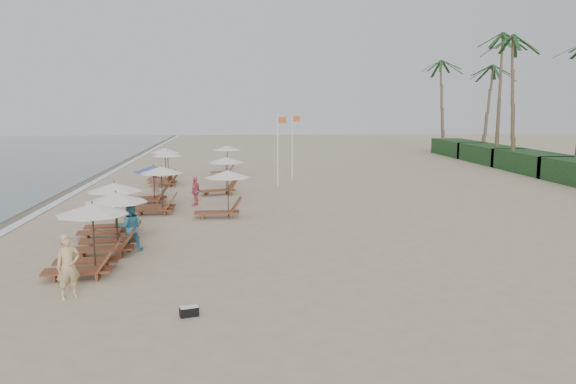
{
  "coord_description": "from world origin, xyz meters",
  "views": [
    {
      "loc": [
        -1.41,
        -20.55,
        5.32
      ],
      "look_at": [
        1.0,
        5.33,
        1.3
      ],
      "focal_mm": 35.35,
      "sensor_mm": 36.0,
      "label": 1
    }
  ],
  "objects": [
    {
      "name": "inland_station_1",
      "position": [
        -2.23,
        13.13,
        1.31
      ],
      "size": [
        2.84,
        2.27,
        2.22
      ],
      "color": "brown",
      "rests_on": "ground"
    },
    {
      "name": "duffel_bag",
      "position": [
        -2.64,
        -6.64,
        0.13
      ],
      "size": [
        0.52,
        0.36,
        0.26
      ],
      "color": "black",
      "rests_on": "ground"
    },
    {
      "name": "inland_station_0",
      "position": [
        -2.05,
        6.18,
        1.3
      ],
      "size": [
        2.81,
        2.24,
        2.22
      ],
      "color": "brown",
      "rests_on": "ground"
    },
    {
      "name": "lounger_station_1",
      "position": [
        -6.0,
        0.02,
        1.03
      ],
      "size": [
        2.77,
        2.28,
        2.19
      ],
      "color": "brown",
      "rests_on": "ground"
    },
    {
      "name": "lounger_station_0",
      "position": [
        -6.15,
        -2.65,
        1.09
      ],
      "size": [
        2.67,
        2.27,
        2.27
      ],
      "color": "brown",
      "rests_on": "ground"
    },
    {
      "name": "wet_sand_band",
      "position": [
        -12.5,
        10.0,
        0.0
      ],
      "size": [
        3.2,
        140.0,
        0.01
      ],
      "primitive_type": "cube",
      "color": "#6B5E4C",
      "rests_on": "ground"
    },
    {
      "name": "lounger_station_3",
      "position": [
        -5.29,
        7.58,
        1.11
      ],
      "size": [
        2.49,
        2.12,
        2.32
      ],
      "color": "brown",
      "rests_on": "ground"
    },
    {
      "name": "beachgoer_near",
      "position": [
        -6.04,
        -4.97,
        0.91
      ],
      "size": [
        0.8,
        0.73,
        1.83
      ],
      "primitive_type": "imported",
      "rotation": [
        0.0,
        0.0,
        0.58
      ],
      "color": "tan",
      "rests_on": "ground"
    },
    {
      "name": "ground",
      "position": [
        0.0,
        0.0,
        0.0
      ],
      "size": [
        160.0,
        160.0,
        0.0
      ],
      "primitive_type": "plane",
      "color": "tan",
      "rests_on": "ground"
    },
    {
      "name": "beachgoer_far_b",
      "position": [
        -6.04,
        12.37,
        0.8
      ],
      "size": [
        0.74,
        0.9,
        1.59
      ],
      "primitive_type": "imported",
      "rotation": [
        0.0,
        0.0,
        1.23
      ],
      "color": "tan",
      "rests_on": "ground"
    },
    {
      "name": "flag_pole_near",
      "position": [
        1.39,
        16.39,
        2.61
      ],
      "size": [
        0.6,
        0.08,
        4.72
      ],
      "color": "silver",
      "rests_on": "ground"
    },
    {
      "name": "lounger_station_6",
      "position": [
        -6.42,
        18.87,
        1.19
      ],
      "size": [
        2.35,
        2.06,
        2.38
      ],
      "color": "brown",
      "rests_on": "ground"
    },
    {
      "name": "beachgoer_mid_a",
      "position": [
        -5.28,
        0.18,
        0.88
      ],
      "size": [
        0.95,
        0.78,
        1.77
      ],
      "primitive_type": "imported",
      "rotation": [
        0.0,
        0.0,
        3.28
      ],
      "color": "teal",
      "rests_on": "ground"
    },
    {
      "name": "lounger_station_5",
      "position": [
        -6.04,
        17.16,
        1.16
      ],
      "size": [
        2.34,
        2.02,
        2.31
      ],
      "color": "brown",
      "rests_on": "ground"
    },
    {
      "name": "beachgoer_far_a",
      "position": [
        -3.55,
        9.44,
        0.77
      ],
      "size": [
        0.65,
        0.97,
        1.54
      ],
      "primitive_type": "imported",
      "rotation": [
        0.0,
        0.0,
        4.38
      ],
      "color": "#CD5267",
      "rests_on": "ground"
    },
    {
      "name": "flag_pole_far",
      "position": [
        2.67,
        19.72,
        2.61
      ],
      "size": [
        0.6,
        0.08,
        4.72
      ],
      "color": "silver",
      "rests_on": "ground"
    },
    {
      "name": "lounger_station_2",
      "position": [
        -6.59,
        2.79,
        1.06
      ],
      "size": [
        2.63,
        2.23,
        2.18
      ],
      "color": "brown",
      "rests_on": "ground"
    },
    {
      "name": "inland_station_2",
      "position": [
        -2.19,
        22.84,
        1.48
      ],
      "size": [
        2.53,
        2.24,
        2.22
      ],
      "color": "brown",
      "rests_on": "ground"
    },
    {
      "name": "foam_line",
      "position": [
        -11.2,
        10.0,
        0.01
      ],
      "size": [
        0.5,
        140.0,
        0.02
      ],
      "primitive_type": "cube",
      "color": "white",
      "rests_on": "ground"
    },
    {
      "name": "lounger_station_4",
      "position": [
        -6.06,
        10.23,
        1.0
      ],
      "size": [
        2.57,
        2.13,
        2.08
      ],
      "color": "brown",
      "rests_on": "ground"
    },
    {
      "name": "beachgoer_mid_b",
      "position": [
        -5.59,
        2.08,
        0.89
      ],
      "size": [
        1.02,
        1.31,
        1.78
      ],
      "primitive_type": "imported",
      "rotation": [
        0.0,
        0.0,
        1.93
      ],
      "color": "#975B4D",
      "rests_on": "ground"
    }
  ]
}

